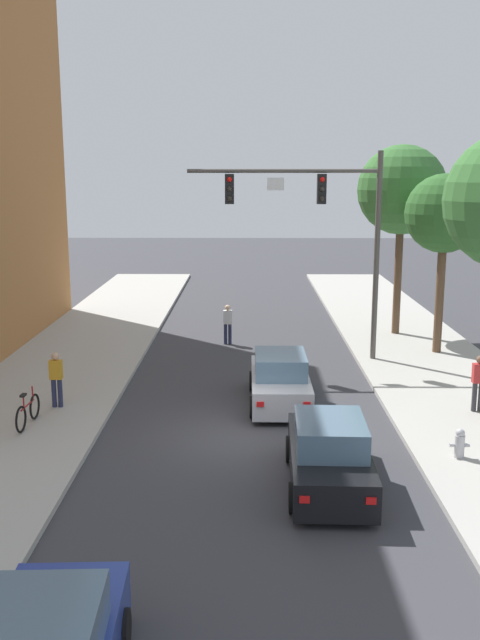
{
  "coord_description": "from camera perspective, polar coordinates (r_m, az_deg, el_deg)",
  "views": [
    {
      "loc": [
        -0.05,
        -17.57,
        6.8
      ],
      "look_at": [
        -0.3,
        5.59,
        2.0
      ],
      "focal_mm": 39.28,
      "sensor_mm": 36.0,
      "label": 1
    }
  ],
  "objects": [
    {
      "name": "ground_plane",
      "position": [
        18.84,
        0.74,
        -9.46
      ],
      "size": [
        120.0,
        120.0,
        0.0
      ],
      "primitive_type": "plane",
      "color": "#38383D"
    },
    {
      "name": "sidewalk_left",
      "position": [
        19.89,
        -18.56,
        -8.7
      ],
      "size": [
        5.0,
        60.0,
        0.15
      ],
      "primitive_type": "cube",
      "color": "#A8A59E",
      "rests_on": "ground"
    },
    {
      "name": "traffic_signal_mast",
      "position": [
        25.34,
        6.8,
        8.36
      ],
      "size": [
        6.89,
        0.38,
        7.5
      ],
      "color": "#514C47",
      "rests_on": "sidewalk_right"
    },
    {
      "name": "car_lead_silver",
      "position": [
        21.19,
        3.28,
        -4.98
      ],
      "size": [
        1.84,
        4.24,
        1.6
      ],
      "color": "#B7B7BC",
      "rests_on": "ground"
    },
    {
      "name": "car_following_black",
      "position": [
        15.87,
        7.26,
        -10.91
      ],
      "size": [
        1.94,
        4.29,
        1.6
      ],
      "color": "black",
      "rests_on": "ground"
    },
    {
      "name": "pedestrian_sidewalk_left_walker",
      "position": [
        21.06,
        -14.75,
        -4.5
      ],
      "size": [
        0.36,
        0.22,
        1.64
      ],
      "color": "#232847",
      "rests_on": "sidewalk_left"
    },
    {
      "name": "pedestrian_crossing_road",
      "position": [
        28.55,
        -1.01,
        -0.19
      ],
      "size": [
        0.36,
        0.22,
        1.64
      ],
      "color": "#232847",
      "rests_on": "ground"
    },
    {
      "name": "pedestrian_sidewalk_right_walker",
      "position": [
        21.14,
        18.87,
        -4.69
      ],
      "size": [
        0.36,
        0.22,
        1.64
      ],
      "color": "#333338",
      "rests_on": "sidewalk_right"
    },
    {
      "name": "bicycle_leaning",
      "position": [
        19.89,
        -16.9,
        -7.17
      ],
      "size": [
        0.15,
        1.77,
        0.98
      ],
      "color": "black",
      "rests_on": "sidewalk_left"
    },
    {
      "name": "fire_hydrant",
      "position": [
        17.82,
        17.46,
        -9.54
      ],
      "size": [
        0.48,
        0.24,
        0.72
      ],
      "color": "#B2B2B7",
      "rests_on": "sidewalk_right"
    },
    {
      "name": "street_tree_second",
      "position": [
        27.19,
        16.32,
        8.22
      ],
      "size": [
        2.92,
        2.92,
        6.73
      ],
      "color": "brown",
      "rests_on": "sidewalk_right"
    },
    {
      "name": "street_tree_third",
      "position": [
        30.11,
        13.04,
        10.23
      ],
      "size": [
        3.68,
        3.68,
        7.91
      ],
      "color": "brown",
      "rests_on": "sidewalk_right"
    }
  ]
}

